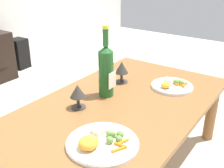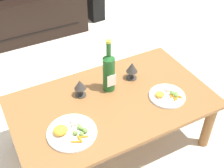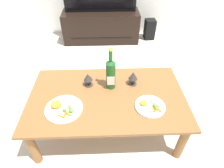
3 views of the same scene
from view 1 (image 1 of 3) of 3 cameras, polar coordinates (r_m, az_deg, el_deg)
ground_plane at (r=1.69m, az=1.54°, el=-16.85°), size 6.40×6.40×0.00m
dining_table at (r=1.48m, az=1.69°, el=-6.12°), size 1.32×0.78×0.43m
floor_speaker at (r=3.27m, az=-18.59°, el=5.98°), size 0.18×0.18×0.33m
wine_bottle at (r=1.48m, az=-1.25°, el=3.08°), size 0.08×0.08×0.39m
goblet_left at (r=1.38m, az=-7.09°, el=-1.76°), size 0.08×0.08×0.13m
goblet_right at (r=1.67m, az=2.01°, el=3.20°), size 0.08×0.08×0.13m
dinner_plate_left at (r=1.13m, az=-2.23°, el=-11.88°), size 0.30×0.30×0.06m
dinner_plate_right at (r=1.66m, az=12.28°, el=-0.30°), size 0.24×0.24×0.05m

